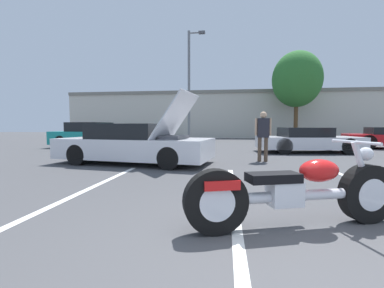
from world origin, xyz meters
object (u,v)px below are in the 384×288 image
show_car_hood_open (136,144)px  tree_background (297,79)px  light_pole (190,82)px  motorcycle (295,192)px  parked_car_left_row (92,136)px  spectator_by_show_car (263,132)px  parked_car_mid_row (307,140)px

show_car_hood_open → tree_background: bearing=68.3°
light_pole → show_car_hood_open: 11.06m
tree_background → motorcycle: size_ratio=2.84×
light_pole → motorcycle: bearing=-77.7°
show_car_hood_open → parked_car_left_row: show_car_hood_open is taller
tree_background → show_car_hood_open: (-8.41, -14.26, -4.28)m
tree_background → show_car_hood_open: size_ratio=1.46×
parked_car_left_row → spectator_by_show_car: (8.21, -4.31, 0.32)m
parked_car_left_row → spectator_by_show_car: 9.28m
tree_background → spectator_by_show_car: bearing=-108.4°
tree_background → motorcycle: 20.01m
motorcycle → parked_car_mid_row: (2.70, 8.61, 0.11)m
light_pole → parked_car_left_row: size_ratio=1.85×
parked_car_left_row → spectator_by_show_car: spectator_by_show_car is taller
show_car_hood_open → spectator_by_show_car: (3.94, 0.87, 0.36)m
motorcycle → parked_car_mid_row: parked_car_mid_row is taller
light_pole → show_car_hood_open: light_pole is taller
light_pole → tree_background: size_ratio=1.08×
tree_background → spectator_by_show_car: tree_background is taller
tree_background → parked_car_mid_row: (-2.18, -10.27, -4.35)m
spectator_by_show_car → parked_car_left_row: bearing=152.3°
motorcycle → spectator_by_show_car: bearing=68.0°
light_pole → parked_car_mid_row: size_ratio=1.79×
show_car_hood_open → parked_car_left_row: size_ratio=1.17×
motorcycle → spectator_by_show_car: (0.41, 5.49, 0.54)m
show_car_hood_open → parked_car_mid_row: size_ratio=1.13×
tree_background → parked_car_left_row: tree_background is taller
motorcycle → parked_car_left_row: parked_car_left_row is taller
motorcycle → show_car_hood_open: show_car_hood_open is taller
motorcycle → parked_car_left_row: (-7.80, 9.80, 0.22)m
show_car_hood_open → parked_car_mid_row: (6.24, 3.99, -0.07)m
parked_car_mid_row → spectator_by_show_car: (-2.29, -3.12, 0.42)m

